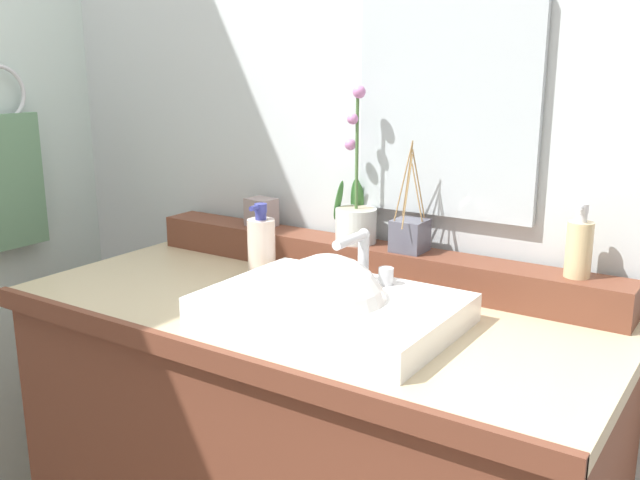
{
  "coord_description": "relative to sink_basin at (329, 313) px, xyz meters",
  "views": [
    {
      "loc": [
        0.82,
        -1.21,
        1.4
      ],
      "look_at": [
        0.04,
        -0.02,
        1.03
      ],
      "focal_mm": 39.97,
      "sensor_mm": 36.0,
      "label": 1
    }
  ],
  "objects": [
    {
      "name": "mirror",
      "position": [
        0.07,
        0.38,
        0.38
      ],
      "size": [
        0.43,
        0.02,
        0.49
      ],
      "primitive_type": "cube",
      "color": "silver"
    },
    {
      "name": "soap_dispenser",
      "position": [
        0.39,
        0.32,
        0.12
      ],
      "size": [
        0.05,
        0.06,
        0.15
      ],
      "color": "#D8BC88",
      "rests_on": "back_ledge"
    },
    {
      "name": "soap_bar",
      "position": [
        -0.14,
        0.11,
        0.05
      ],
      "size": [
        0.07,
        0.04,
        0.02
      ],
      "primitive_type": "ellipsoid",
      "color": "beige",
      "rests_on": "sink_basin"
    },
    {
      "name": "back_ledge",
      "position": [
        -0.1,
        0.32,
        0.02
      ],
      "size": [
        1.24,
        0.11,
        0.08
      ],
      "primitive_type": "cube",
      "color": "brown",
      "rests_on": "vanity_cabinet"
    },
    {
      "name": "potted_plant",
      "position": [
        -0.13,
        0.32,
        0.13
      ],
      "size": [
        0.12,
        0.12,
        0.37
      ],
      "color": "silver",
      "rests_on": "back_ledge"
    },
    {
      "name": "hand_towel",
      "position": [
        -1.12,
        0.07,
        0.15
      ],
      "size": [
        0.02,
        0.19,
        0.38
      ],
      "primitive_type": "cube",
      "color": "#618D68"
    },
    {
      "name": "sink_basin",
      "position": [
        0.0,
        0.0,
        0.0
      ],
      "size": [
        0.49,
        0.36,
        0.28
      ],
      "color": "white",
      "rests_on": "vanity_cabinet"
    },
    {
      "name": "lotion_bottle",
      "position": [
        -0.3,
        0.16,
        0.05
      ],
      "size": [
        0.07,
        0.07,
        0.19
      ],
      "color": "beige",
      "rests_on": "vanity_cabinet"
    },
    {
      "name": "trinket_box",
      "position": [
        -0.43,
        0.33,
        0.1
      ],
      "size": [
        0.08,
        0.07,
        0.07
      ],
      "primitive_type": "cube",
      "rotation": [
        0.0,
        0.0,
        -0.13
      ],
      "color": "gray",
      "rests_on": "back_ledge"
    },
    {
      "name": "reed_diffuser",
      "position": [
        0.02,
        0.32,
        0.1
      ],
      "size": [
        0.07,
        0.1,
        0.26
      ],
      "color": "#4F4E5C",
      "rests_on": "back_ledge"
    },
    {
      "name": "wall_back",
      "position": [
        -0.1,
        0.49,
        0.4
      ],
      "size": [
        2.93,
        0.2,
        2.62
      ],
      "primitive_type": "cube",
      "color": "silver",
      "rests_on": "ground"
    },
    {
      "name": "towel_ring",
      "position": [
        -1.14,
        0.07,
        0.4
      ],
      "size": [
        0.01,
        0.16,
        0.16
      ],
      "primitive_type": "torus",
      "rotation": [
        0.0,
        1.57,
        0.0
      ],
      "color": "silver"
    }
  ]
}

